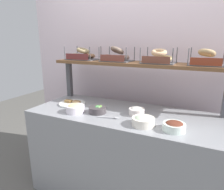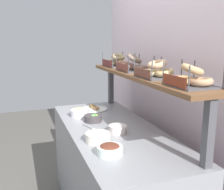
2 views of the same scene
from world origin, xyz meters
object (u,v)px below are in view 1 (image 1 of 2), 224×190
serving_spoon_near_plate (112,118)px  bowl_scallion_spread (143,121)px  bowl_veggie_mix (98,110)px  bagel_basket_sesame (206,60)px  bowl_cream_cheese (137,111)px  bagel_basket_poppy (117,56)px  bagel_basket_everything (83,55)px  serving_plate_white (72,103)px  bowl_chocolate_spread (174,126)px  bowl_egg_salad (75,108)px  bagel_basket_plain (159,58)px

serving_spoon_near_plate → bowl_scallion_spread: bearing=-5.1°
bowl_veggie_mix → serving_spoon_near_plate: (0.17, -0.07, -0.02)m
bowl_scallion_spread → bagel_basket_sesame: bagel_basket_sesame is taller
bowl_veggie_mix → bowl_cream_cheese: (0.33, 0.10, 0.01)m
bagel_basket_poppy → bagel_basket_sesame: size_ratio=1.04×
serving_spoon_near_plate → bagel_basket_everything: 0.86m
serving_plate_white → bagel_basket_sesame: (1.19, 0.27, 0.47)m
bagel_basket_everything → bowl_veggie_mix: bearing=-44.1°
bowl_chocolate_spread → bagel_basket_everything: 1.25m
bagel_basket_everything → bagel_basket_poppy: bagel_basket_poppy is taller
bowl_egg_salad → bagel_basket_sesame: (1.02, 0.45, 0.44)m
bagel_basket_plain → bagel_basket_sesame: bagel_basket_sesame is taller
serving_plate_white → bagel_basket_poppy: 0.66m
bagel_basket_sesame → bowl_cream_cheese: bearing=-150.9°
bowl_chocolate_spread → serving_spoon_near_plate: 0.51m
bowl_cream_cheese → bagel_basket_poppy: bearing=139.1°
bowl_egg_salad → bagel_basket_everything: (-0.20, 0.45, 0.44)m
bagel_basket_everything → bagel_basket_plain: 0.83m
bagel_basket_plain → bowl_cream_cheese: bearing=-111.8°
serving_plate_white → bowl_chocolate_spread: bearing=-10.6°
serving_plate_white → bagel_basket_plain: (0.80, 0.25, 0.47)m
bagel_basket_sesame → bagel_basket_plain: bearing=-177.9°
serving_plate_white → bagel_basket_poppy: size_ratio=0.92×
bowl_egg_salad → serving_spoon_near_plate: (0.36, 0.01, -0.03)m
bagel_basket_plain → bowl_veggie_mix: bearing=-140.6°
bagel_basket_everything → serving_plate_white: bearing=-84.2°
bowl_cream_cheese → bagel_basket_poppy: size_ratio=0.47×
bowl_cream_cheese → bagel_basket_everything: (-0.72, 0.28, 0.44)m
serving_plate_white → bagel_basket_everything: size_ratio=0.83×
serving_plate_white → bagel_basket_everything: bagel_basket_everything is taller
bowl_veggie_mix → bagel_basket_everything: bagel_basket_everything is taller
bowl_scallion_spread → bagel_basket_poppy: bagel_basket_poppy is taller
bowl_veggie_mix → bagel_basket_plain: bearing=39.4°
bagel_basket_poppy → serving_plate_white: bearing=-145.2°
bowl_veggie_mix → bowl_cream_cheese: size_ratio=1.14×
bowl_chocolate_spread → bowl_veggie_mix: 0.69m
bowl_veggie_mix → bagel_basket_poppy: bearing=87.3°
bagel_basket_poppy → bowl_veggie_mix: bearing=-92.7°
bowl_scallion_spread → serving_plate_white: size_ratio=0.65×
bowl_cream_cheese → serving_spoon_near_plate: 0.24m
bowl_scallion_spread → bagel_basket_plain: size_ratio=0.61×
bowl_scallion_spread → bagel_basket_plain: bearing=91.8°
bowl_scallion_spread → serving_plate_white: bearing=166.0°
bowl_scallion_spread → bagel_basket_everything: (-0.84, 0.47, 0.44)m
bowl_chocolate_spread → serving_plate_white: bowl_chocolate_spread is taller
bowl_scallion_spread → bagel_basket_plain: bagel_basket_plain is taller
bowl_scallion_spread → bowl_chocolate_spread: bearing=2.0°
serving_spoon_near_plate → bagel_basket_everything: (-0.56, 0.44, 0.47)m
bowl_chocolate_spread → bowl_cream_cheese: bearing=152.0°
bagel_basket_everything → bagel_basket_plain: bearing=-1.1°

